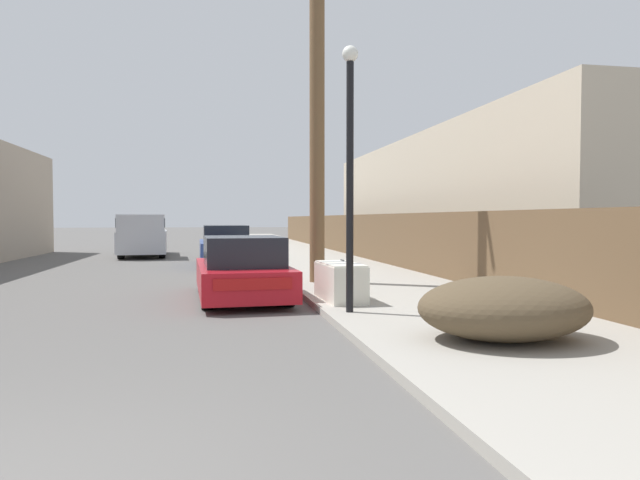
{
  "coord_description": "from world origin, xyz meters",
  "views": [
    {
      "loc": [
        1.37,
        -3.14,
        1.65
      ],
      "look_at": [
        3.93,
        10.24,
        1.14
      ],
      "focal_mm": 32.0,
      "sensor_mm": 36.0,
      "label": 1
    }
  ],
  "objects_px": {
    "discarded_fridge": "(340,281)",
    "car_parked_mid": "(225,247)",
    "parked_sports_car_red": "(242,271)",
    "utility_pole": "(317,88)",
    "brush_pile": "(503,308)",
    "street_lamp": "(350,157)",
    "pickup_truck": "(143,236)"
  },
  "relations": [
    {
      "from": "discarded_fridge",
      "to": "car_parked_mid",
      "type": "relative_size",
      "value": 0.37
    },
    {
      "from": "parked_sports_car_red",
      "to": "utility_pole",
      "type": "relative_size",
      "value": 0.45
    },
    {
      "from": "discarded_fridge",
      "to": "brush_pile",
      "type": "height_order",
      "value": "brush_pile"
    },
    {
      "from": "discarded_fridge",
      "to": "parked_sports_car_red",
      "type": "xyz_separation_m",
      "value": [
        -1.76,
        1.26,
        0.12
      ]
    },
    {
      "from": "brush_pile",
      "to": "street_lamp",
      "type": "bearing_deg",
      "value": 119.93
    },
    {
      "from": "utility_pole",
      "to": "street_lamp",
      "type": "distance_m",
      "value": 5.02
    },
    {
      "from": "pickup_truck",
      "to": "street_lamp",
      "type": "xyz_separation_m",
      "value": [
        5.12,
        -16.69,
        1.73
      ]
    },
    {
      "from": "utility_pole",
      "to": "pickup_truck",
      "type": "bearing_deg",
      "value": 114.05
    },
    {
      "from": "parked_sports_car_red",
      "to": "car_parked_mid",
      "type": "distance_m",
      "value": 8.64
    },
    {
      "from": "car_parked_mid",
      "to": "brush_pile",
      "type": "distance_m",
      "value": 14.07
    },
    {
      "from": "parked_sports_car_red",
      "to": "street_lamp",
      "type": "bearing_deg",
      "value": -61.25
    },
    {
      "from": "discarded_fridge",
      "to": "utility_pole",
      "type": "bearing_deg",
      "value": 85.01
    },
    {
      "from": "parked_sports_car_red",
      "to": "car_parked_mid",
      "type": "height_order",
      "value": "car_parked_mid"
    },
    {
      "from": "parked_sports_car_red",
      "to": "pickup_truck",
      "type": "relative_size",
      "value": 0.75
    },
    {
      "from": "discarded_fridge",
      "to": "car_parked_mid",
      "type": "xyz_separation_m",
      "value": [
        -1.9,
        9.9,
        0.2
      ]
    },
    {
      "from": "car_parked_mid",
      "to": "utility_pole",
      "type": "xyz_separation_m",
      "value": [
        2.04,
        -6.75,
        4.11
      ]
    },
    {
      "from": "discarded_fridge",
      "to": "pickup_truck",
      "type": "xyz_separation_m",
      "value": [
        -5.28,
        15.3,
        0.44
      ]
    },
    {
      "from": "utility_pole",
      "to": "brush_pile",
      "type": "distance_m",
      "value": 8.24
    },
    {
      "from": "discarded_fridge",
      "to": "car_parked_mid",
      "type": "distance_m",
      "value": 10.08
    },
    {
      "from": "brush_pile",
      "to": "discarded_fridge",
      "type": "bearing_deg",
      "value": 108.04
    },
    {
      "from": "car_parked_mid",
      "to": "street_lamp",
      "type": "distance_m",
      "value": 11.59
    },
    {
      "from": "pickup_truck",
      "to": "street_lamp",
      "type": "relative_size",
      "value": 1.28
    },
    {
      "from": "discarded_fridge",
      "to": "street_lamp",
      "type": "distance_m",
      "value": 2.59
    },
    {
      "from": "street_lamp",
      "to": "brush_pile",
      "type": "distance_m",
      "value": 3.52
    },
    {
      "from": "street_lamp",
      "to": "pickup_truck",
      "type": "bearing_deg",
      "value": 107.06
    },
    {
      "from": "street_lamp",
      "to": "brush_pile",
      "type": "bearing_deg",
      "value": -60.07
    },
    {
      "from": "car_parked_mid",
      "to": "pickup_truck",
      "type": "relative_size",
      "value": 0.79
    },
    {
      "from": "street_lamp",
      "to": "parked_sports_car_red",
      "type": "bearing_deg",
      "value": 121.27
    },
    {
      "from": "car_parked_mid",
      "to": "utility_pole",
      "type": "distance_m",
      "value": 8.16
    },
    {
      "from": "car_parked_mid",
      "to": "brush_pile",
      "type": "xyz_separation_m",
      "value": [
        3.14,
        -13.72,
        -0.15
      ]
    },
    {
      "from": "parked_sports_car_red",
      "to": "utility_pole",
      "type": "xyz_separation_m",
      "value": [
        1.91,
        1.89,
        4.19
      ]
    },
    {
      "from": "car_parked_mid",
      "to": "street_lamp",
      "type": "height_order",
      "value": "street_lamp"
    }
  ]
}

